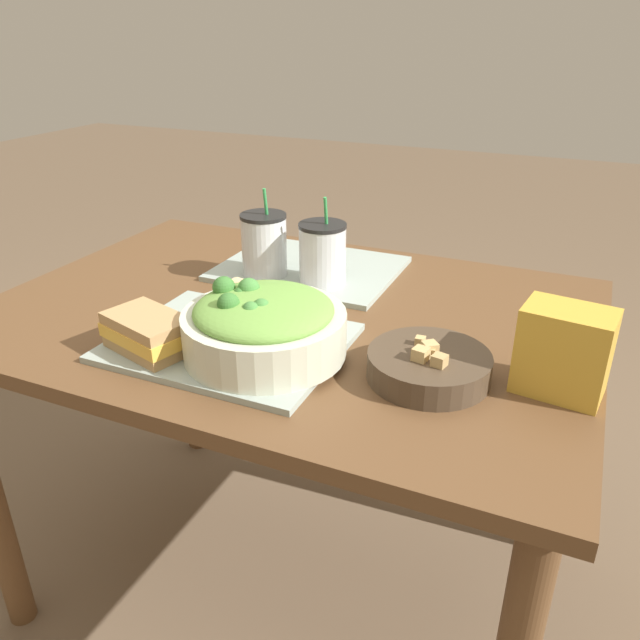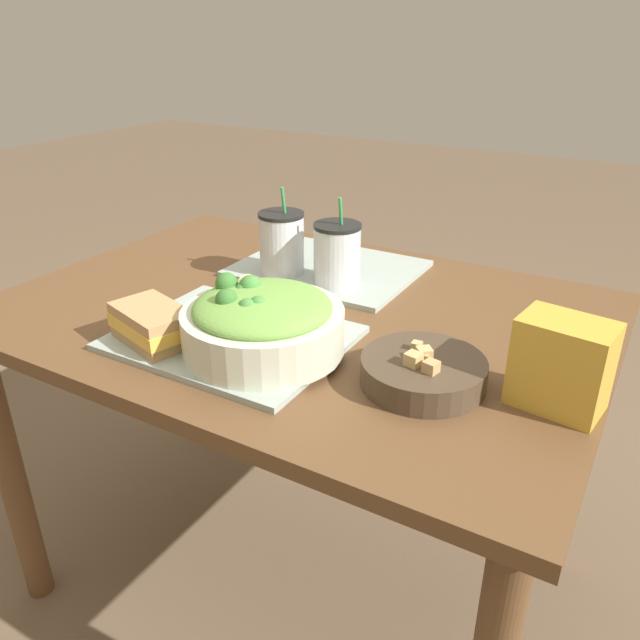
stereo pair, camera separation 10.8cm
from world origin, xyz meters
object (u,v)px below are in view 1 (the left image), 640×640
Objects in this scene: baguette_near at (254,298)px; drink_cup_red at (322,256)px; chip_bag at (564,351)px; drink_cup_dark at (264,246)px; napkin_folded at (300,307)px; salad_bowl at (264,324)px; soup_bowl at (429,365)px; sandwich_near at (149,333)px.

drink_cup_red is (0.06, 0.19, 0.03)m from baguette_near.
baguette_near is at bearing -176.67° from chip_bag.
drink_cup_dark reaches higher than chip_bag.
napkin_folded is (0.14, -0.11, -0.08)m from drink_cup_dark.
salad_bowl reaches higher than soup_bowl.
drink_cup_dark is (-0.18, 0.33, 0.01)m from salad_bowl.
salad_bowl is 1.59× the size of sandwich_near.
baguette_near is 0.57m from chip_bag.
salad_bowl is 0.17m from baguette_near.
baguette_near is at bearing -67.54° from drink_cup_dark.
chip_bag is at bearing 30.46° from sandwich_near.
napkin_folded is (-0.00, -0.11, -0.07)m from drink_cup_red.
drink_cup_red reaches higher than sandwich_near.
salad_bowl is at bearing -160.61° from chip_bag.
sandwich_near reaches higher than napkin_folded.
soup_bowl is at bearing 10.32° from salad_bowl.
salad_bowl is 1.45× the size of drink_cup_red.
sandwich_near is at bearing -158.04° from chip_bag.
chip_bag is (0.66, 0.17, 0.03)m from sandwich_near.
drink_cup_red reaches higher than napkin_folded.
soup_bowl is 0.21m from chip_bag.
sandwich_near reaches higher than baguette_near.
salad_bowl is 1.94× the size of chip_bag.
soup_bowl is 0.48m from sandwich_near.
chip_bag is 1.00× the size of napkin_folded.
soup_bowl is 0.42m from drink_cup_red.
drink_cup_red is 0.14m from napkin_folded.
napkin_folded is at bearing 174.73° from chip_bag.
drink_cup_red is at bearing 0.00° from drink_cup_dark.
drink_cup_dark is at bearing 148.40° from soup_bowl.
drink_cup_red is (0.15, 0.40, 0.03)m from sandwich_near.
salad_bowl is at bearing -130.67° from baguette_near.
drink_cup_dark is at bearing 118.31° from salad_bowl.
sandwich_near is 0.91× the size of drink_cup_red.
drink_cup_red reaches higher than salad_bowl.
drink_cup_red is 1.35× the size of napkin_folded.
sandwich_near is 1.22× the size of chip_bag.
chip_bag is (0.20, 0.05, 0.05)m from soup_bowl.
chip_bag reaches higher than salad_bowl.
drink_cup_dark is (-0.45, 0.28, 0.05)m from soup_bowl.
chip_bag is (0.57, -0.05, 0.03)m from baguette_near.
salad_bowl reaches higher than napkin_folded.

